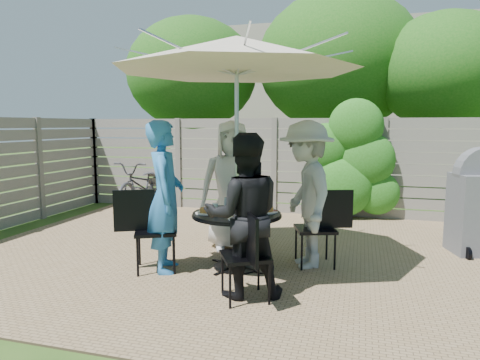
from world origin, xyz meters
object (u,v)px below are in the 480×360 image
(person_right, at_px, (306,195))
(syrup_jug, at_px, (231,205))
(person_back, at_px, (232,186))
(person_front, at_px, (244,216))
(chair_right, at_px, (316,244))
(plate_back, at_px, (234,205))
(bicycle, at_px, (144,185))
(chair_back, at_px, (231,228))
(plate_right, at_px, (267,210))
(chair_left, at_px, (155,247))
(umbrella, at_px, (237,54))
(glass_right, at_px, (257,205))
(glass_front, at_px, (248,211))
(coffee_cup, at_px, (243,204))
(patio_table, at_px, (237,230))
(plate_front, at_px, (240,217))
(glass_left, at_px, (215,209))
(glass_back, at_px, (227,203))
(person_left, at_px, (165,197))
(plate_left, at_px, (206,211))
(chair_front, at_px, (245,274))

(person_right, distance_m, syrup_jug, 0.90)
(person_back, relative_size, syrup_jug, 11.10)
(person_front, relative_size, chair_right, 1.74)
(plate_back, height_order, bicycle, bicycle)
(chair_back, xyz_separation_m, plate_right, (0.68, -0.77, 0.45))
(chair_left, distance_m, syrup_jug, 1.02)
(umbrella, bearing_deg, chair_right, 21.20)
(chair_right, bearing_deg, chair_back, -42.27)
(person_back, relative_size, glass_right, 12.69)
(bicycle, bearing_deg, plate_back, -44.26)
(person_back, distance_m, chair_right, 1.41)
(glass_front, distance_m, coffee_cup, 0.48)
(patio_table, bearing_deg, umbrella, 99.46)
(plate_front, bearing_deg, glass_left, 156.74)
(glass_front, bearing_deg, chair_back, 116.09)
(glass_right, bearing_deg, plate_right, -25.02)
(patio_table, height_order, chair_left, chair_left)
(chair_left, height_order, glass_right, chair_left)
(chair_right, height_order, plate_front, chair_right)
(umbrella, height_order, syrup_jug, umbrella)
(umbrella, height_order, glass_back, umbrella)
(person_left, bearing_deg, glass_front, -105.52)
(glass_front, height_order, glass_right, same)
(plate_back, bearing_deg, plate_left, -113.76)
(person_right, relative_size, glass_front, 12.64)
(person_front, bearing_deg, bicycle, -71.04)
(patio_table, xyz_separation_m, glass_right, (0.20, 0.19, 0.28))
(umbrella, bearing_deg, glass_right, 43.24)
(bicycle, bearing_deg, person_back, -40.85)
(chair_right, bearing_deg, chair_left, 2.76)
(chair_front, relative_size, plate_right, 3.50)
(person_back, xyz_separation_m, plate_front, (0.43, -1.11, -0.18))
(person_back, distance_m, bicycle, 3.34)
(chair_front, xyz_separation_m, glass_front, (-0.16, 0.69, 0.48))
(plate_back, bearing_deg, chair_front, -68.67)
(person_right, bearing_deg, umbrella, -90.00)
(chair_left, height_order, person_right, person_right)
(person_left, height_order, glass_back, person_left)
(patio_table, bearing_deg, person_back, 111.24)
(patio_table, xyz_separation_m, person_right, (0.77, 0.30, 0.41))
(chair_back, bearing_deg, chair_front, 4.46)
(person_back, height_order, glass_right, person_back)
(plate_left, bearing_deg, chair_front, -48.20)
(glass_back, relative_size, glass_left, 1.00)
(umbrella, relative_size, coffee_cup, 30.08)
(person_right, xyz_separation_m, glass_front, (-0.58, -0.50, -0.13))
(plate_back, distance_m, coffee_cup, 0.18)
(plate_left, distance_m, syrup_jug, 0.31)
(chair_left, bearing_deg, person_left, -4.28)
(chair_back, height_order, glass_left, chair_back)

